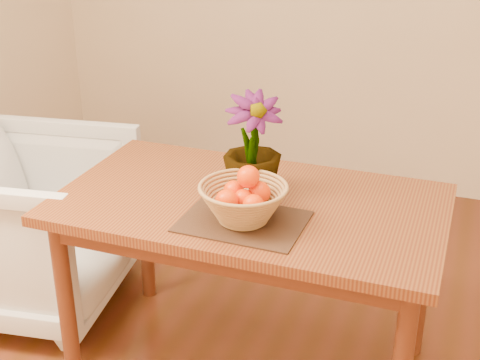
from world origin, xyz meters
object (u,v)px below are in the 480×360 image
(table, at_px, (250,221))
(potted_plant, at_px, (252,146))
(wicker_basket, at_px, (243,204))
(armchair, at_px, (27,216))

(table, xyz_separation_m, potted_plant, (-0.01, 0.05, 0.28))
(wicker_basket, height_order, armchair, wicker_basket)
(armchair, bearing_deg, table, -104.27)
(potted_plant, bearing_deg, wicker_basket, -110.90)
(table, height_order, armchair, armchair)
(potted_plant, height_order, armchair, potted_plant)
(table, xyz_separation_m, armchair, (-1.10, 0.11, -0.23))
(table, relative_size, potted_plant, 3.68)
(potted_plant, relative_size, armchair, 0.44)
(wicker_basket, xyz_separation_m, armchair, (-1.14, 0.29, -0.39))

